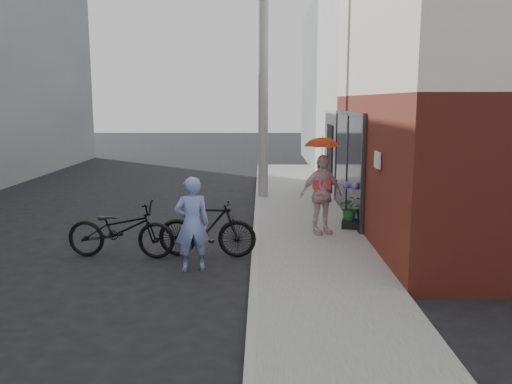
{
  "coord_description": "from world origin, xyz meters",
  "views": [
    {
      "loc": [
        1.07,
        -9.59,
        2.88
      ],
      "look_at": [
        0.95,
        0.95,
        1.1
      ],
      "focal_mm": 38.0,
      "sensor_mm": 36.0,
      "label": 1
    }
  ],
  "objects_px": {
    "utility_pole": "(263,78)",
    "bike_left": "(121,229)",
    "officer": "(192,224)",
    "kimono_woman": "(321,194)",
    "bike_right": "(207,228)",
    "planter": "(350,224)"
  },
  "relations": [
    {
      "from": "bike_left",
      "to": "bike_right",
      "type": "height_order",
      "value": "bike_right"
    },
    {
      "from": "kimono_woman",
      "to": "planter",
      "type": "xyz_separation_m",
      "value": [
        0.69,
        0.49,
        -0.74
      ]
    },
    {
      "from": "officer",
      "to": "bike_left",
      "type": "height_order",
      "value": "officer"
    },
    {
      "from": "bike_right",
      "to": "bike_left",
      "type": "bearing_deg",
      "value": 96.07
    },
    {
      "from": "bike_right",
      "to": "planter",
      "type": "bearing_deg",
      "value": -53.5
    },
    {
      "from": "officer",
      "to": "bike_left",
      "type": "bearing_deg",
      "value": -41.98
    },
    {
      "from": "utility_pole",
      "to": "kimono_woman",
      "type": "distance_m",
      "value": 5.28
    },
    {
      "from": "bike_right",
      "to": "kimono_woman",
      "type": "bearing_deg",
      "value": -54.55
    },
    {
      "from": "bike_left",
      "to": "planter",
      "type": "relative_size",
      "value": 5.91
    },
    {
      "from": "utility_pole",
      "to": "bike_right",
      "type": "distance_m",
      "value": 6.61
    },
    {
      "from": "officer",
      "to": "kimono_woman",
      "type": "relative_size",
      "value": 0.98
    },
    {
      "from": "bike_right",
      "to": "kimono_woman",
      "type": "relative_size",
      "value": 1.1
    },
    {
      "from": "officer",
      "to": "bike_right",
      "type": "relative_size",
      "value": 0.89
    },
    {
      "from": "kimono_woman",
      "to": "utility_pole",
      "type": "bearing_deg",
      "value": 81.17
    },
    {
      "from": "utility_pole",
      "to": "bike_left",
      "type": "bearing_deg",
      "value": -114.28
    },
    {
      "from": "utility_pole",
      "to": "bike_right",
      "type": "relative_size",
      "value": 3.82
    },
    {
      "from": "bike_right",
      "to": "officer",
      "type": "bearing_deg",
      "value": 172.92
    },
    {
      "from": "utility_pole",
      "to": "officer",
      "type": "bearing_deg",
      "value": -100.41
    },
    {
      "from": "bike_left",
      "to": "bike_right",
      "type": "bearing_deg",
      "value": -83.72
    },
    {
      "from": "bike_right",
      "to": "planter",
      "type": "distance_m",
      "value": 3.5
    },
    {
      "from": "kimono_woman",
      "to": "bike_right",
      "type": "bearing_deg",
      "value": -172.96
    },
    {
      "from": "utility_pole",
      "to": "planter",
      "type": "bearing_deg",
      "value": -64.41
    }
  ]
}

